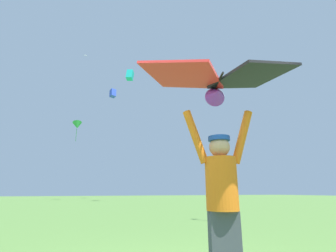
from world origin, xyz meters
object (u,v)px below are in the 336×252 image
distant_kite_teal_low_right (130,75)px  held_stunt_kite (217,80)px  distant_kite_white_low_left (85,55)px  marker_flag (210,168)px  distant_kite_blue_high_left (113,93)px  kite_flyer_person (222,199)px  distant_kite_green_high_right (77,125)px

distant_kite_teal_low_right → held_stunt_kite: bearing=-98.5°
distant_kite_white_low_left → marker_flag: distant_kite_white_low_left is taller
held_stunt_kite → distant_kite_blue_high_left: bearing=84.9°
kite_flyer_person → distant_kite_teal_low_right: bearing=81.5°
distant_kite_blue_high_left → distant_kite_green_high_right: distant_kite_blue_high_left is taller
kite_flyer_person → distant_kite_green_high_right: 31.66m
held_stunt_kite → distant_kite_blue_high_left: size_ratio=1.26×
held_stunt_kite → distant_kite_blue_high_left: 36.30m
distant_kite_blue_high_left → kite_flyer_person: bearing=-95.1°
distant_kite_white_low_left → distant_kite_blue_high_left: size_ratio=0.46×
held_stunt_kite → distant_kite_white_low_left: (-1.52, 31.01, 17.66)m
distant_kite_white_low_left → distant_kite_green_high_right: distant_kite_white_low_left is taller
distant_kite_white_low_left → held_stunt_kite: bearing=-87.2°
distant_kite_teal_low_right → distant_kite_white_low_left: (-4.87, 8.69, 6.40)m
held_stunt_kite → marker_flag: held_stunt_kite is taller
distant_kite_blue_high_left → held_stunt_kite: bearing=-95.1°
distant_kite_white_low_left → marker_flag: bearing=-79.1°
marker_flag → distant_kite_teal_low_right: bearing=89.9°
marker_flag → held_stunt_kite: bearing=-119.6°
distant_kite_teal_low_right → marker_flag: bearing=-90.1°
distant_kite_white_low_left → distant_kite_teal_low_right: bearing=-60.7°
distant_kite_white_low_left → distant_kite_blue_high_left: distant_kite_white_low_left is taller
kite_flyer_person → distant_kite_green_high_right: (-1.68, 30.48, 8.39)m
distant_kite_teal_low_right → kite_flyer_person: bearing=-98.5°
kite_flyer_person → distant_kite_green_high_right: bearing=93.2°
distant_kite_green_high_right → marker_flag: distant_kite_green_high_right is taller
distant_kite_white_low_left → distant_kite_green_high_right: bearing=-106.9°
distant_kite_white_low_left → distant_kite_green_high_right: 10.61m
distant_kite_teal_low_right → distant_kite_white_low_left: size_ratio=1.92×
kite_flyer_person → marker_flag: size_ratio=0.89×
kite_flyer_person → marker_flag: marker_flag is taller
held_stunt_kite → distant_kite_white_low_left: size_ratio=2.71×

